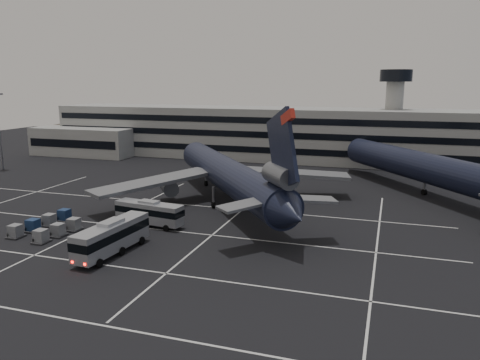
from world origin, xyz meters
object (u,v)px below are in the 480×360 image
Objects in this scene: bus_far at (149,212)px; trijet_main at (229,175)px; uld_cluster at (48,226)px; bus_near at (112,236)px.

trijet_main is at bearing -17.45° from bus_far.
uld_cluster is at bearing -167.54° from trijet_main.
trijet_main is at bearing 49.06° from uld_cluster.
bus_far is (-1.33, 11.80, -0.25)m from bus_near.
bus_near reaches higher than uld_cluster.
bus_near is at bearing -165.88° from bus_far.
trijet_main is at bearing 82.48° from bus_near.
uld_cluster is at bearing 165.59° from bus_near.
bus_far is 14.20m from uld_cluster.
trijet_main reaches higher than bus_far.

